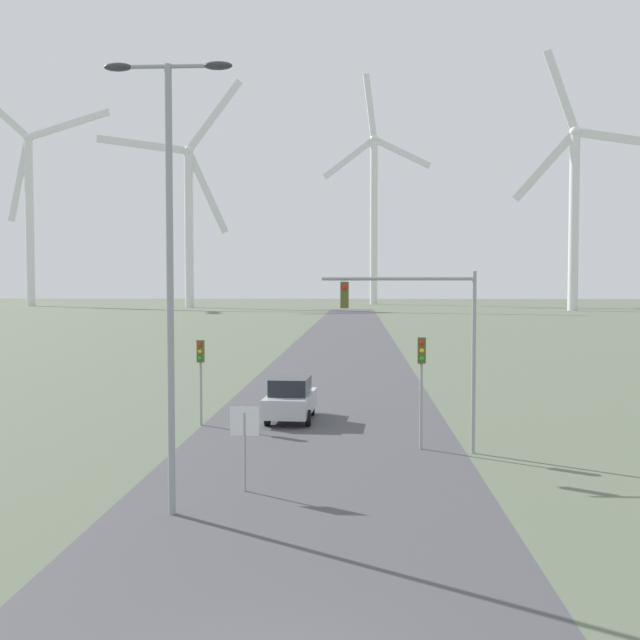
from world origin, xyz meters
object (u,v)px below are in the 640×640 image
object	(u,v)px
streetlamp	(170,238)
traffic_light_mast_overhead	(420,322)
stop_sign_near	(245,432)
traffic_light_post_near_left	(201,363)
wind_turbine_far_left	(29,200)
traffic_light_post_near_right	(421,367)
wind_turbine_center	(374,204)
wind_turbine_right	(574,198)
car_approaching	(290,399)
wind_turbine_left	(189,207)

from	to	relation	value
streetlamp	traffic_light_mast_overhead	xyz separation A→B (m)	(6.73, 7.16, -2.41)
stop_sign_near	traffic_light_post_near_left	xyz separation A→B (m)	(-3.26, 9.59, 0.91)
traffic_light_post_near_left	wind_turbine_far_left	distance (m)	189.83
traffic_light_post_near_right	wind_turbine_center	bearing A→B (deg)	89.30
wind_turbine_center	wind_turbine_right	bearing A→B (deg)	-50.64
wind_turbine_right	traffic_light_post_near_right	bearing A→B (deg)	-107.65
car_approaching	traffic_light_mast_overhead	bearing A→B (deg)	-49.75
traffic_light_post_near_left	wind_turbine_center	distance (m)	194.58
wind_turbine_far_left	car_approaching	bearing A→B (deg)	-62.86
wind_turbine_far_left	wind_turbine_left	bearing A→B (deg)	-13.67
car_approaching	wind_turbine_right	xyz separation A→B (m)	(50.73, 138.31, 24.01)
streetlamp	car_approaching	bearing A→B (deg)	82.16
stop_sign_near	wind_turbine_right	bearing A→B (deg)	71.12
traffic_light_mast_overhead	wind_turbine_left	world-z (taller)	wind_turbine_left
car_approaching	wind_turbine_center	size ratio (longest dim) A/B	0.06
traffic_light_post_near_right	wind_turbine_left	distance (m)	169.42
traffic_light_post_near_left	traffic_light_post_near_right	world-z (taller)	traffic_light_post_near_right
streetlamp	car_approaching	world-z (taller)	streetlamp
traffic_light_mast_overhead	wind_turbine_far_left	xyz separation A→B (m)	(-90.91, 173.56, 24.17)
car_approaching	wind_turbine_center	distance (m)	193.38
streetlamp	traffic_light_post_near_right	size ratio (longest dim) A/B	2.85
car_approaching	traffic_light_post_near_left	bearing A→B (deg)	-160.17
wind_turbine_right	car_approaching	bearing A→B (deg)	-110.14
traffic_light_post_near_right	streetlamp	bearing A→B (deg)	-131.52
wind_turbine_right	streetlamp	bearing A→B (deg)	-109.14
wind_turbine_center	car_approaching	bearing A→B (deg)	-92.23
traffic_light_post_near_left	wind_turbine_right	distance (m)	151.43
stop_sign_near	streetlamp	bearing A→B (deg)	-125.23
stop_sign_near	wind_turbine_far_left	size ratio (longest dim) A/B	0.04
traffic_light_mast_overhead	wind_turbine_center	distance (m)	198.55
stop_sign_near	wind_turbine_far_left	world-z (taller)	wind_turbine_far_left
stop_sign_near	car_approaching	bearing A→B (deg)	88.50
streetlamp	stop_sign_near	distance (m)	5.82
wind_turbine_left	traffic_light_mast_overhead	bearing A→B (deg)	-74.57
stop_sign_near	traffic_light_mast_overhead	size ratio (longest dim) A/B	0.38
wind_turbine_far_left	wind_turbine_right	size ratio (longest dim) A/B	1.06
wind_turbine_far_left	wind_turbine_left	distance (m)	47.55
streetlamp	wind_turbine_center	size ratio (longest dim) A/B	0.16
wind_turbine_far_left	traffic_light_post_near_left	bearing A→B (deg)	-64.00
traffic_light_post_near_left	wind_turbine_far_left	xyz separation A→B (m)	(-82.43, 169.00, 26.06)
traffic_light_post_near_left	wind_turbine_left	world-z (taller)	wind_turbine_left
traffic_light_post_near_right	traffic_light_mast_overhead	distance (m)	1.68
wind_turbine_center	wind_turbine_right	distance (m)	68.42
streetlamp	wind_turbine_far_left	size ratio (longest dim) A/B	0.18
stop_sign_near	traffic_light_post_near_left	distance (m)	10.17
traffic_light_post_near_right	wind_turbine_far_left	size ratio (longest dim) A/B	0.06
traffic_light_mast_overhead	traffic_light_post_near_left	bearing A→B (deg)	151.72
wind_turbine_far_left	wind_turbine_center	world-z (taller)	wind_turbine_center
wind_turbine_far_left	streetlamp	bearing A→B (deg)	-65.03
traffic_light_post_near_left	wind_turbine_center	xyz separation A→B (m)	(10.98, 192.37, 27.10)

